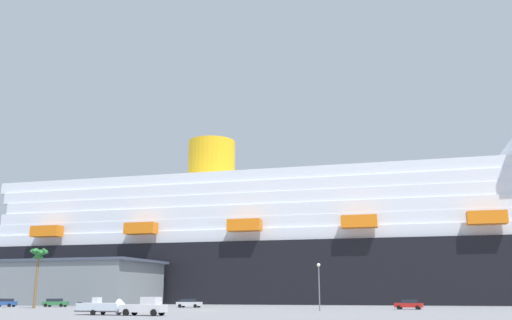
{
  "coord_description": "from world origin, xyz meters",
  "views": [
    {
      "loc": [
        28.84,
        -82.79,
        2.72
      ],
      "look_at": [
        3.2,
        21.73,
        29.0
      ],
      "focal_mm": 38.18,
      "sensor_mm": 36.0,
      "label": 1
    }
  ],
  "objects_px": {
    "street_lamp": "(319,279)",
    "parked_car_silver_sedan": "(189,303)",
    "pickup_truck": "(145,307)",
    "palm_tree": "(39,258)",
    "parked_car_green_wagon": "(55,302)",
    "parked_car_red_hatchback": "(409,304)",
    "small_boat_on_trailer": "(106,307)",
    "parked_car_blue_suv": "(5,303)",
    "cruise_ship": "(321,250)"
  },
  "relations": [
    {
      "from": "pickup_truck",
      "to": "parked_car_green_wagon",
      "type": "height_order",
      "value": "pickup_truck"
    },
    {
      "from": "parked_car_blue_suv",
      "to": "street_lamp",
      "type": "bearing_deg",
      "value": -8.27
    },
    {
      "from": "palm_tree",
      "to": "parked_car_blue_suv",
      "type": "xyz_separation_m",
      "value": [
        -12.08,
        7.76,
        -7.87
      ]
    },
    {
      "from": "palm_tree",
      "to": "parked_car_red_hatchback",
      "type": "bearing_deg",
      "value": 8.54
    },
    {
      "from": "cruise_ship",
      "to": "parked_car_red_hatchback",
      "type": "bearing_deg",
      "value": -67.01
    },
    {
      "from": "parked_car_green_wagon",
      "to": "parked_car_red_hatchback",
      "type": "distance_m",
      "value": 67.0
    },
    {
      "from": "cruise_ship",
      "to": "palm_tree",
      "type": "relative_size",
      "value": 22.1
    },
    {
      "from": "street_lamp",
      "to": "parked_car_green_wagon",
      "type": "xyz_separation_m",
      "value": [
        -53.52,
        11.88,
        -3.91
      ]
    },
    {
      "from": "small_boat_on_trailer",
      "to": "parked_car_blue_suv",
      "type": "bearing_deg",
      "value": 141.29
    },
    {
      "from": "small_boat_on_trailer",
      "to": "parked_car_red_hatchback",
      "type": "height_order",
      "value": "small_boat_on_trailer"
    },
    {
      "from": "cruise_ship",
      "to": "small_boat_on_trailer",
      "type": "height_order",
      "value": "cruise_ship"
    },
    {
      "from": "pickup_truck",
      "to": "cruise_ship",
      "type": "bearing_deg",
      "value": 81.81
    },
    {
      "from": "parked_car_blue_suv",
      "to": "parked_car_silver_sedan",
      "type": "bearing_deg",
      "value": 5.6
    },
    {
      "from": "cruise_ship",
      "to": "small_boat_on_trailer",
      "type": "bearing_deg",
      "value": -102.06
    },
    {
      "from": "small_boat_on_trailer",
      "to": "parked_car_red_hatchback",
      "type": "relative_size",
      "value": 1.68
    },
    {
      "from": "parked_car_red_hatchback",
      "to": "pickup_truck",
      "type": "bearing_deg",
      "value": -133.61
    },
    {
      "from": "pickup_truck",
      "to": "street_lamp",
      "type": "height_order",
      "value": "street_lamp"
    },
    {
      "from": "street_lamp",
      "to": "parked_car_silver_sedan",
      "type": "xyz_separation_m",
      "value": [
        -25.97,
        12.73,
        -3.91
      ]
    },
    {
      "from": "pickup_truck",
      "to": "parked_car_silver_sedan",
      "type": "bearing_deg",
      "value": 102.17
    },
    {
      "from": "cruise_ship",
      "to": "palm_tree",
      "type": "height_order",
      "value": "cruise_ship"
    },
    {
      "from": "parked_car_blue_suv",
      "to": "parked_car_green_wagon",
      "type": "xyz_separation_m",
      "value": [
        9.28,
        2.76,
        0.0
      ]
    },
    {
      "from": "pickup_truck",
      "to": "parked_car_blue_suv",
      "type": "height_order",
      "value": "pickup_truck"
    },
    {
      "from": "cruise_ship",
      "to": "street_lamp",
      "type": "relative_size",
      "value": 32.45
    },
    {
      "from": "parked_car_green_wagon",
      "to": "pickup_truck",
      "type": "bearing_deg",
      "value": -44.33
    },
    {
      "from": "cruise_ship",
      "to": "parked_car_green_wagon",
      "type": "xyz_separation_m",
      "value": [
        -46.8,
        -46.73,
        -12.86
      ]
    },
    {
      "from": "small_boat_on_trailer",
      "to": "parked_car_blue_suv",
      "type": "xyz_separation_m",
      "value": [
        -38.85,
        31.14,
        -0.13
      ]
    },
    {
      "from": "street_lamp",
      "to": "parked_car_blue_suv",
      "type": "xyz_separation_m",
      "value": [
        -62.8,
        9.12,
        -3.91
      ]
    },
    {
      "from": "cruise_ship",
      "to": "parked_car_blue_suv",
      "type": "relative_size",
      "value": 50.43
    },
    {
      "from": "pickup_truck",
      "to": "palm_tree",
      "type": "xyz_separation_m",
      "value": [
        -32.34,
        23.81,
        7.65
      ]
    },
    {
      "from": "pickup_truck",
      "to": "palm_tree",
      "type": "distance_m",
      "value": 40.88
    },
    {
      "from": "cruise_ship",
      "to": "parked_car_red_hatchback",
      "type": "xyz_separation_m",
      "value": [
        20.2,
        -47.61,
        -12.86
      ]
    },
    {
      "from": "cruise_ship",
      "to": "street_lamp",
      "type": "xyz_separation_m",
      "value": [
        6.72,
        -58.61,
        -8.95
      ]
    },
    {
      "from": "pickup_truck",
      "to": "parked_car_blue_suv",
      "type": "distance_m",
      "value": 54.49
    },
    {
      "from": "parked_car_blue_suv",
      "to": "palm_tree",
      "type": "bearing_deg",
      "value": -32.72
    },
    {
      "from": "cruise_ship",
      "to": "street_lamp",
      "type": "distance_m",
      "value": 59.67
    },
    {
      "from": "pickup_truck",
      "to": "parked_car_green_wagon",
      "type": "distance_m",
      "value": 49.12
    },
    {
      "from": "pickup_truck",
      "to": "street_lamp",
      "type": "relative_size",
      "value": 0.8
    },
    {
      "from": "pickup_truck",
      "to": "street_lamp",
      "type": "xyz_separation_m",
      "value": [
        18.39,
        22.45,
        3.7
      ]
    },
    {
      "from": "pickup_truck",
      "to": "parked_car_red_hatchback",
      "type": "height_order",
      "value": "pickup_truck"
    },
    {
      "from": "parked_car_silver_sedan",
      "to": "parked_car_green_wagon",
      "type": "distance_m",
      "value": 27.56
    },
    {
      "from": "street_lamp",
      "to": "palm_tree",
      "type": "bearing_deg",
      "value": 178.46
    },
    {
      "from": "small_boat_on_trailer",
      "to": "street_lamp",
      "type": "xyz_separation_m",
      "value": [
        23.95,
        22.02,
        3.78
      ]
    },
    {
      "from": "cruise_ship",
      "to": "parked_car_silver_sedan",
      "type": "distance_m",
      "value": 51.39
    },
    {
      "from": "pickup_truck",
      "to": "street_lamp",
      "type": "bearing_deg",
      "value": 50.68
    },
    {
      "from": "palm_tree",
      "to": "street_lamp",
      "type": "xyz_separation_m",
      "value": [
        50.73,
        -1.36,
        -3.96
      ]
    },
    {
      "from": "palm_tree",
      "to": "parked_car_silver_sedan",
      "type": "height_order",
      "value": "palm_tree"
    },
    {
      "from": "parked_car_blue_suv",
      "to": "cruise_ship",
      "type": "bearing_deg",
      "value": 41.43
    },
    {
      "from": "parked_car_green_wagon",
      "to": "small_boat_on_trailer",
      "type": "bearing_deg",
      "value": -48.9
    },
    {
      "from": "palm_tree",
      "to": "pickup_truck",
      "type": "bearing_deg",
      "value": -36.36
    },
    {
      "from": "parked_car_green_wagon",
      "to": "parked_car_silver_sedan",
      "type": "bearing_deg",
      "value": 1.78
    }
  ]
}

